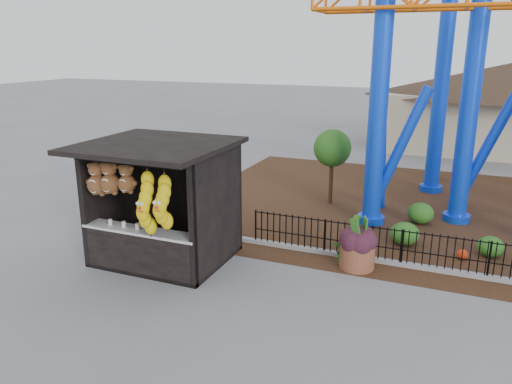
% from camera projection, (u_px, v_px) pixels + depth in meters
% --- Properties ---
extents(ground, '(120.00, 120.00, 0.00)m').
position_uv_depth(ground, '(254.00, 299.00, 11.06)').
color(ground, slate).
rests_on(ground, ground).
extents(mulch_bed, '(18.00, 12.00, 0.02)m').
position_uv_depth(mulch_bed, '(456.00, 213.00, 16.68)').
color(mulch_bed, '#331E11').
rests_on(mulch_bed, ground).
extents(curb, '(18.00, 0.18, 0.12)m').
position_uv_depth(curb, '(451.00, 272.00, 12.23)').
color(curb, gray).
rests_on(curb, ground).
extents(prize_booth, '(3.50, 3.40, 3.12)m').
position_uv_depth(prize_booth, '(157.00, 205.00, 12.52)').
color(prize_booth, black).
rests_on(prize_booth, ground).
extents(picket_fence, '(12.20, 0.06, 1.00)m').
position_uv_depth(picket_fence, '(494.00, 261.00, 11.77)').
color(picket_fence, black).
rests_on(picket_fence, ground).
extents(terracotta_planter, '(1.05, 1.05, 0.63)m').
position_uv_depth(terracotta_planter, '(357.00, 256.00, 12.51)').
color(terracotta_planter, brown).
rests_on(terracotta_planter, ground).
extents(planter_foliage, '(0.70, 0.70, 0.64)m').
position_uv_depth(planter_foliage, '(358.00, 233.00, 12.33)').
color(planter_foliage, '#321420').
rests_on(planter_foliage, terracotta_planter).
extents(potted_plant, '(0.80, 0.71, 0.82)m').
position_uv_depth(potted_plant, '(348.00, 251.00, 12.59)').
color(potted_plant, '#254C16').
rests_on(potted_plant, ground).
extents(landscaping, '(7.25, 3.05, 0.65)m').
position_uv_depth(landscaping, '(465.00, 233.00, 14.08)').
color(landscaping, '#265819').
rests_on(landscaping, mulch_bed).
extents(pavilion, '(15.00, 15.00, 4.80)m').
position_uv_depth(pavilion, '(511.00, 93.00, 25.71)').
color(pavilion, '#BFAD8C').
rests_on(pavilion, ground).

